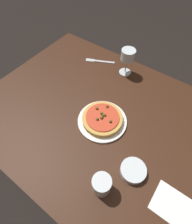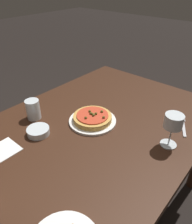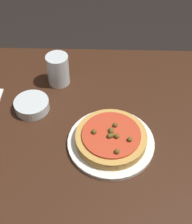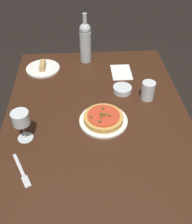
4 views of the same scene
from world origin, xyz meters
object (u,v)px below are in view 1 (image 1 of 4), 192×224
water_cup (101,185)px  dining_table (109,128)px  fork (98,61)px  pizza (102,118)px  side_bowl (133,171)px  wine_glass (128,56)px  dinner_plate (102,121)px

water_cup → dining_table: bearing=-62.8°
dining_table → fork: fork is taller
fork → water_cup: bearing=99.9°
pizza → dining_table: bearing=-132.9°
pizza → side_bowl: size_ratio=1.85×
water_cup → fork: size_ratio=0.59×
wine_glass → side_bowl: (-0.34, 0.51, -0.11)m
dinner_plate → side_bowl: (-0.25, 0.13, 0.01)m
pizza → water_cup: size_ratio=1.89×
dinner_plate → water_cup: bearing=123.9°
water_cup → side_bowl: (-0.07, -0.13, -0.04)m
dining_table → dinner_plate: 0.09m
dinner_plate → fork: size_ratio=1.37×
dining_table → fork: (0.31, -0.34, 0.08)m
pizza → wine_glass: 0.40m
pizza → fork: size_ratio=1.11×
dinner_plate → fork: dinner_plate is taller
pizza → wine_glass: (0.09, -0.38, 0.09)m
dining_table → pizza: pizza is taller
side_bowl → fork: size_ratio=0.60×
dinner_plate → dining_table: bearing=-132.7°
water_cup → side_bowl: 0.15m
side_bowl → fork: bearing=-43.1°
dining_table → side_bowl: size_ratio=12.88×
dinner_plate → water_cup: 0.32m
dining_table → fork: 0.47m
dinner_plate → side_bowl: bearing=152.0°
wine_glass → dining_table: bearing=108.4°
wine_glass → fork: size_ratio=0.90×
fork → wine_glass: bearing=156.9°
dinner_plate → wine_glass: bearing=-76.7°
dinner_plate → water_cup: (-0.18, 0.26, 0.05)m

